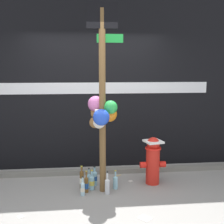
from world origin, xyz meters
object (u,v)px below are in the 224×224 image
object	(u,v)px
bottle_1	(86,184)
bottle_3	(82,179)
bottle_4	(107,185)
fire_hydrant	(153,159)
bottle_6	(89,180)
memorial_post	(102,98)
bottle_5	(115,182)
bottle_7	(83,188)
bottle_0	(95,178)
bottle_2	(92,182)

from	to	relation	value
bottle_1	bottle_3	xyz separation A→B (m)	(-0.07, 0.15, 0.03)
bottle_3	bottle_4	world-z (taller)	bottle_3
fire_hydrant	bottle_1	xyz separation A→B (m)	(-1.08, -0.23, -0.28)
bottle_4	bottle_6	distance (m)	0.37
memorial_post	bottle_3	xyz separation A→B (m)	(-0.31, 0.13, -1.28)
bottle_5	bottle_6	xyz separation A→B (m)	(-0.41, 0.09, 0.01)
bottle_7	bottle_4	bearing A→B (deg)	2.65
bottle_4	fire_hydrant	bearing A→B (deg)	22.50
bottle_5	bottle_7	size ratio (longest dim) A/B	1.01
bottle_1	bottle_6	bearing A→B (deg)	76.09
bottle_6	fire_hydrant	bearing A→B (deg)	2.96
bottle_0	bottle_2	world-z (taller)	same
bottle_3	bottle_7	distance (m)	0.25
fire_hydrant	bottle_7	distance (m)	1.22
bottle_0	bottle_3	distance (m)	0.23
bottle_3	bottle_4	xyz separation A→B (m)	(0.38, -0.23, -0.02)
bottle_4	bottle_7	xyz separation A→B (m)	(-0.37, -0.02, -0.02)
fire_hydrant	bottle_0	world-z (taller)	fire_hydrant
fire_hydrant	bottle_5	distance (m)	0.70
bottle_0	bottle_5	bearing A→B (deg)	-28.47
bottle_1	bottle_4	xyz separation A→B (m)	(0.31, -0.09, 0.01)
bottle_4	memorial_post	bearing A→B (deg)	123.25
bottle_1	bottle_3	bearing A→B (deg)	115.54
memorial_post	bottle_0	distance (m)	1.33
fire_hydrant	bottle_6	xyz separation A→B (m)	(-1.03, -0.05, -0.28)
memorial_post	bottle_4	xyz separation A→B (m)	(0.07, -0.10, -1.30)
memorial_post	bottle_7	xyz separation A→B (m)	(-0.30, -0.12, -1.32)
fire_hydrant	bottle_6	size ratio (longest dim) A/B	2.46
bottle_2	bottle_3	distance (m)	0.17
bottle_3	bottle_7	bearing A→B (deg)	-87.02
bottle_7	bottle_1	bearing A→B (deg)	61.57
bottle_1	bottle_4	bearing A→B (deg)	-15.83
bottle_6	bottle_3	bearing A→B (deg)	-164.96
fire_hydrant	bottle_6	bearing A→B (deg)	-177.04
bottle_5	bottle_6	size ratio (longest dim) A/B	0.95
fire_hydrant	bottle_2	world-z (taller)	fire_hydrant
bottle_3	bottle_6	xyz separation A→B (m)	(0.11, 0.03, -0.03)
fire_hydrant	bottle_1	world-z (taller)	fire_hydrant
bottle_5	bottle_3	bearing A→B (deg)	173.10
memorial_post	bottle_0	xyz separation A→B (m)	(-0.11, 0.24, -1.31)
bottle_5	fire_hydrant	bearing A→B (deg)	13.22
bottle_3	bottle_6	world-z (taller)	bottle_3
bottle_2	bottle_3	size ratio (longest dim) A/B	0.86
bottle_2	bottle_7	xyz separation A→B (m)	(-0.14, -0.20, -0.01)
memorial_post	bottle_1	distance (m)	1.33
bottle_0	bottle_7	size ratio (longest dim) A/B	1.07
bottle_7	memorial_post	bearing A→B (deg)	21.21
bottle_0	fire_hydrant	bearing A→B (deg)	-1.45
bottle_0	bottle_7	bearing A→B (deg)	-118.25
bottle_2	memorial_post	bearing A→B (deg)	-26.50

